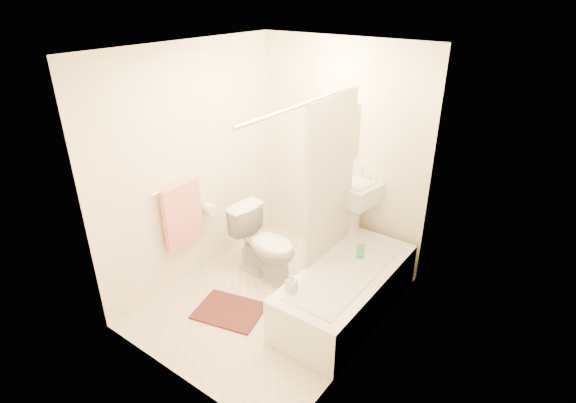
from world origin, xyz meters
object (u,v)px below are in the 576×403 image
Objects in this scene: toilet at (265,244)px; soap_bottle at (292,283)px; bath_mat at (229,311)px; bathtub at (346,291)px; sink at (351,219)px.

toilet is 4.32× the size of soap_bottle.
soap_bottle reaches higher than bath_mat.
bathtub is 9.18× the size of soap_bottle.
bathtub is at bearing 37.76° from bath_mat.
bath_mat is at bearing -100.22° from sink.
bath_mat is 0.84m from soap_bottle.
bath_mat is (0.12, -0.71, -0.36)m from toilet.
bath_mat is at bearing -142.24° from bathtub.
toilet is at bearing 142.72° from soap_bottle.
toilet is 0.70× the size of sink.
toilet is 0.47× the size of bathtub.
sink is 0.67× the size of bathtub.
sink is 1.33m from soap_bottle.
bath_mat is (-0.48, -1.44, -0.53)m from sink.
sink reaches higher than bathtub.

